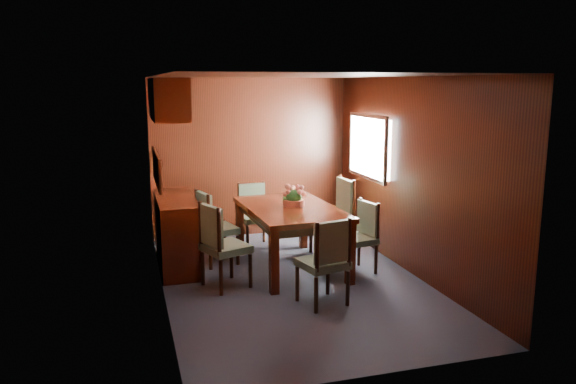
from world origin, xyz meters
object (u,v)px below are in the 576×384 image
object	(u,v)px
chair_right_near	(361,233)
flower_centerpiece	(294,195)
sideboard	(177,232)
chair_head	(326,257)
dining_table	(290,215)
chair_left_near	(220,241)

from	to	relation	value
chair_right_near	flower_centerpiece	xyz separation A→B (m)	(-0.76, 0.38, 0.44)
flower_centerpiece	chair_right_near	bearing A→B (deg)	-26.55
sideboard	chair_head	world-z (taller)	chair_head
sideboard	dining_table	world-z (taller)	sideboard
dining_table	sideboard	bearing A→B (deg)	158.03
chair_head	dining_table	bearing A→B (deg)	76.97
sideboard	dining_table	bearing A→B (deg)	-19.49
flower_centerpiece	dining_table	bearing A→B (deg)	-152.89
chair_left_near	chair_head	world-z (taller)	chair_left_near
chair_left_near	chair_head	distance (m)	1.29
chair_right_near	chair_head	distance (m)	1.23
sideboard	chair_right_near	xyz separation A→B (m)	(2.18, -0.84, 0.05)
sideboard	dining_table	size ratio (longest dim) A/B	0.80
dining_table	chair_left_near	bearing A→B (deg)	-157.47
sideboard	chair_right_near	bearing A→B (deg)	-21.03
chair_right_near	flower_centerpiece	distance (m)	0.96
dining_table	chair_right_near	world-z (taller)	chair_right_near
sideboard	chair_head	xyz separation A→B (m)	(1.38, -1.78, 0.08)
sideboard	flower_centerpiece	world-z (taller)	flower_centerpiece
chair_left_near	chair_right_near	world-z (taller)	chair_left_near
dining_table	chair_right_near	bearing A→B (deg)	-26.05
chair_left_near	flower_centerpiece	distance (m)	1.19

